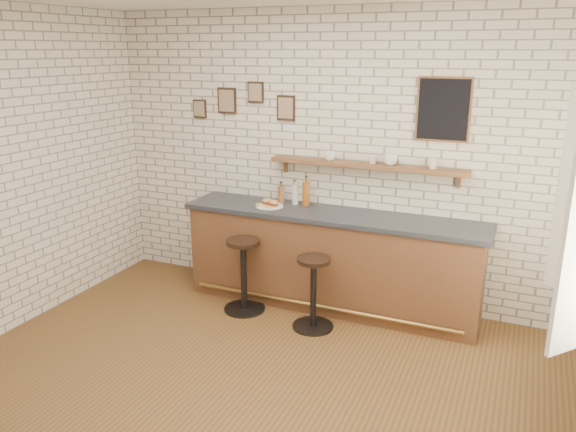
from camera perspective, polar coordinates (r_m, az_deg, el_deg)
name	(u,v)px	position (r m, az deg, el deg)	size (l,w,h in m)	color
ground	(244,387)	(4.70, -4.48, -16.93)	(5.00, 5.00, 0.00)	brown
bar_counter	(331,260)	(5.81, 4.39, -4.44)	(3.10, 0.65, 1.01)	brown
sandwich_plate	(270,206)	(5.86, -1.88, 1.01)	(0.28, 0.28, 0.01)	white
ciabatta_sandwich	(270,203)	(5.84, -1.80, 1.37)	(0.21, 0.15, 0.07)	tan
potato_chips	(267,205)	(5.86, -2.11, 1.11)	(0.26, 0.19, 0.00)	gold
bitters_bottle_brown	(281,194)	(5.98, -0.71, 2.24)	(0.07, 0.07, 0.23)	brown
bitters_bottle_white	(295,195)	(5.92, 0.74, 2.20)	(0.07, 0.07, 0.26)	beige
bitters_bottle_amber	(306,194)	(5.87, 1.85, 2.30)	(0.08, 0.08, 0.32)	#904E17
condiment_bottle_yellow	(306,197)	(5.88, 1.87, 1.93)	(0.07, 0.07, 0.22)	gold
bar_stool_left	(244,273)	(5.74, -4.52, -5.78)	(0.42, 0.42, 0.76)	black
bar_stool_right	(313,291)	(5.39, 2.59, -7.58)	(0.41, 0.41, 0.72)	black
wall_shelf	(366,166)	(5.65, 7.90, 5.10)	(2.00, 0.18, 0.18)	brown
shelf_cup_a	(330,156)	(5.75, 4.27, 6.10)	(0.12, 0.12, 0.09)	white
shelf_cup_b	(373,160)	(5.62, 8.60, 5.70)	(0.09, 0.09, 0.09)	white
shelf_cup_c	(391,160)	(5.57, 10.39, 5.63)	(0.14, 0.14, 0.11)	white
shelf_cup_d	(433,164)	(5.50, 14.51, 5.14)	(0.10, 0.10, 0.09)	white
back_wall_decor	(353,106)	(5.69, 6.64, 11.02)	(2.96, 0.02, 0.56)	black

